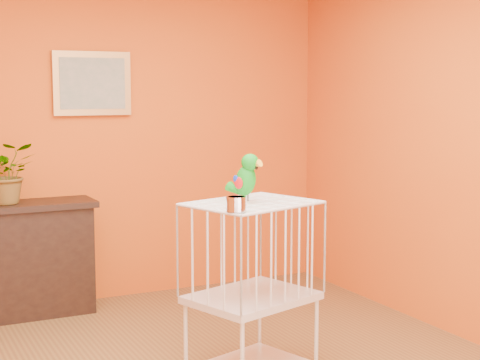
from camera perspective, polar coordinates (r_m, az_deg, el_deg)
room_shell at (r=3.84m, az=-2.63°, el=5.31°), size 4.50×4.50×4.50m
console_cabinet at (r=5.77m, az=-16.93°, el=-5.97°), size 1.17×0.42×0.87m
potted_plant at (r=5.65m, az=-17.59°, el=-0.01°), size 0.43×0.47×0.35m
framed_picture at (r=5.94m, az=-11.39°, el=7.35°), size 0.62×0.04×0.50m
birdcage at (r=4.32m, az=0.92°, el=-8.41°), size 0.81×0.71×1.05m
feed_cup at (r=3.88m, az=-0.29°, el=-1.86°), size 0.11×0.11×0.08m
parrot at (r=4.23m, az=0.46°, el=0.23°), size 0.17×0.25×0.28m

